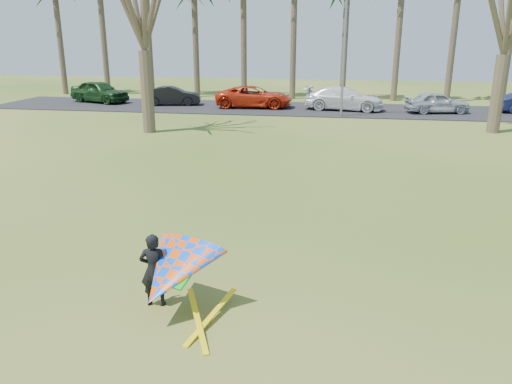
% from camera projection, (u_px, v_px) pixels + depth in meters
% --- Properties ---
extents(ground, '(100.00, 100.00, 0.00)m').
position_uv_depth(ground, '(241.00, 265.00, 11.19)').
color(ground, '#204F11').
rests_on(ground, ground).
extents(parking_strip, '(46.00, 7.00, 0.06)m').
position_uv_depth(parking_strip, '(312.00, 109.00, 34.68)').
color(parking_strip, black).
rests_on(parking_strip, ground).
extents(bare_tree_right, '(6.27, 6.27, 9.21)m').
position_uv_depth(bare_tree_right, '(511.00, 0.00, 24.52)').
color(bare_tree_right, brown).
rests_on(bare_tree_right, ground).
extents(streetlight, '(2.28, 0.18, 8.00)m').
position_uv_depth(streetlight, '(347.00, 43.00, 30.18)').
color(streetlight, gray).
rests_on(streetlight, ground).
extents(car_0, '(5.11, 3.38, 1.62)m').
position_uv_depth(car_0, '(99.00, 92.00, 37.75)').
color(car_0, '#163916').
rests_on(car_0, parking_strip).
extents(car_1, '(4.26, 2.22, 1.33)m').
position_uv_depth(car_1, '(172.00, 96.00, 36.30)').
color(car_1, black).
rests_on(car_1, parking_strip).
extents(car_2, '(5.49, 2.78, 1.49)m').
position_uv_depth(car_2, '(254.00, 97.00, 35.06)').
color(car_2, red).
rests_on(car_2, parking_strip).
extents(car_3, '(5.56, 2.81, 1.55)m').
position_uv_depth(car_3, '(344.00, 98.00, 33.88)').
color(car_3, white).
rests_on(car_3, parking_strip).
extents(car_4, '(4.28, 2.42, 1.37)m').
position_uv_depth(car_4, '(437.00, 102.00, 32.55)').
color(car_4, '#A6AAB3').
rests_on(car_4, parking_strip).
extents(kite_flyer, '(2.13, 2.39, 2.02)m').
position_uv_depth(kite_flyer, '(171.00, 272.00, 9.02)').
color(kite_flyer, black).
rests_on(kite_flyer, ground).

